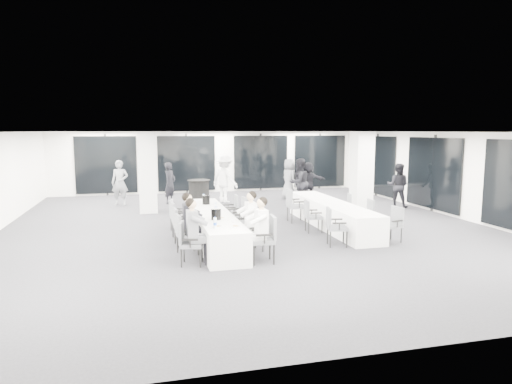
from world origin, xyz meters
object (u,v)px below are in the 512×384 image
chair_side_left_far (294,203)px  ice_bucket_near (216,214)px  chair_main_left_second (184,232)px  standing_guest_b (299,179)px  chair_main_left_near (188,241)px  standing_guest_e (289,176)px  standing_guest_h (398,183)px  banquet_table_main (213,227)px  chair_main_right_far (232,209)px  standing_guest_g (120,180)px  chair_main_right_second (255,229)px  chair_side_right_near (393,222)px  cocktail_table (199,196)px  standing_guest_c (225,175)px  chair_main_right_mid (247,220)px  chair_main_left_far (176,212)px  chair_main_left_fourth (178,218)px  chair_main_right_fourth (240,213)px  chair_main_right_near (266,236)px  standing_guest_a (170,180)px  chair_side_left_near (334,224)px  chair_side_right_far (345,205)px  chair_main_left_mid (181,224)px  banquet_table_side (332,215)px  chair_side_right_mid (366,213)px  standing_guest_f (308,178)px  chair_side_left_mid (311,214)px  ice_bucket_far (206,200)px

chair_side_left_far → ice_bucket_near: bearing=-45.4°
chair_main_left_second → standing_guest_b: (4.82, 5.73, 0.49)m
chair_main_left_near → standing_guest_b: standing_guest_b is taller
standing_guest_e → ice_bucket_near: bearing=135.2°
standing_guest_b → standing_guest_h: size_ratio=1.10×
banquet_table_main → ice_bucket_near: bearing=-93.6°
chair_main_right_far → standing_guest_g: bearing=39.5°
chair_main_right_second → chair_side_right_near: size_ratio=1.04×
banquet_table_main → standing_guest_g: standing_guest_g is taller
cocktail_table → standing_guest_c: 2.29m
chair_main_left_near → chair_main_right_mid: size_ratio=0.92×
banquet_table_main → chair_main_left_far: bearing=115.5°
chair_main_left_fourth → chair_main_left_far: 1.20m
chair_main_right_mid → standing_guest_h: standing_guest_h is taller
chair_main_right_fourth → chair_side_left_far: (1.99, 1.26, 0.00)m
banquet_table_main → chair_side_right_near: chair_side_right_near is taller
chair_main_right_near → chair_main_right_fourth: (0.00, 2.76, 0.00)m
chair_main_left_near → standing_guest_a: size_ratio=0.51×
chair_main_left_far → chair_side_left_near: 4.67m
chair_main_left_far → chair_main_right_mid: size_ratio=0.85×
chair_main_left_second → chair_side_right_far: chair_main_left_second is taller
chair_main_right_second → ice_bucket_near: ice_bucket_near is taller
cocktail_table → chair_main_left_mid: cocktail_table is taller
chair_main_left_second → chair_side_left_near: (3.67, -0.11, 0.01)m
banquet_table_side → chair_main_right_far: (-2.84, 0.83, 0.16)m
banquet_table_side → cocktail_table: (-3.48, 3.60, 0.19)m
chair_side_right_mid → standing_guest_f: size_ratio=0.50×
standing_guest_c → standing_guest_g: 4.02m
chair_main_right_fourth → chair_side_right_mid: chair_main_right_fourth is taller
chair_main_right_second → chair_main_right_fourth: bearing=-12.1°
chair_main_right_second → chair_side_right_mid: size_ratio=1.06×
chair_side_left_mid → standing_guest_h: 5.59m
standing_guest_e → ice_bucket_near: size_ratio=7.06×
standing_guest_f → ice_bucket_near: size_ratio=6.48×
chair_main_right_near → standing_guest_e: 9.31m
standing_guest_b → ice_bucket_far: (-3.96, -3.24, -0.15)m
chair_side_right_mid → cocktail_table: bearing=49.8°
chair_side_right_mid → chair_main_left_far: bearing=79.1°
chair_main_left_mid → standing_guest_c: standing_guest_c is taller
chair_side_right_mid → chair_side_right_far: chair_side_right_mid is taller
chair_main_right_second → chair_side_left_far: 3.63m
banquet_table_side → chair_main_right_fourth: bearing=-174.7°
standing_guest_b → ice_bucket_far: 5.12m
chair_side_right_mid → standing_guest_g: (-7.06, 6.30, 0.48)m
chair_main_left_fourth → standing_guest_e: 7.85m
standing_guest_a → chair_main_right_second: bearing=-134.5°
chair_main_right_fourth → standing_guest_b: size_ratio=0.50×
chair_main_right_second → banquet_table_main: bearing=24.3°
chair_main_left_mid → chair_side_right_mid: (5.33, 0.52, -0.03)m
standing_guest_b → chair_main_left_near: bearing=30.8°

